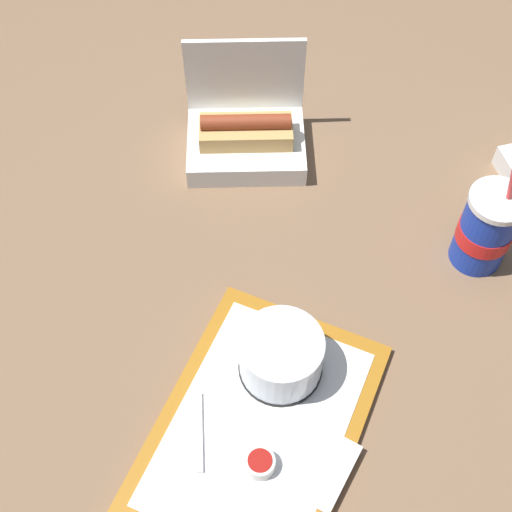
{
  "coord_description": "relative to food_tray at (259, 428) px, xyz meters",
  "views": [
    {
      "loc": [
        -0.54,
        -0.29,
        0.93
      ],
      "look_at": [
        -0.04,
        0.04,
        0.05
      ],
      "focal_mm": 50.0,
      "sensor_mm": 36.0,
      "label": 1
    }
  ],
  "objects": [
    {
      "name": "napkin_stack",
      "position": [
        -0.0,
        -0.08,
        0.01
      ],
      "size": [
        0.11,
        0.11,
        0.0
      ],
      "primitive_type": "cube",
      "rotation": [
        0.0,
        0.0,
        0.06
      ],
      "color": "white",
      "rests_on": "food_tray"
    },
    {
      "name": "food_tray",
      "position": [
        0.0,
        0.0,
        0.0
      ],
      "size": [
        0.41,
        0.32,
        0.01
      ],
      "color": "#A56619",
      "rests_on": "ground_plane"
    },
    {
      "name": "ketchup_cup",
      "position": [
        -0.05,
        -0.03,
        0.02
      ],
      "size": [
        0.04,
        0.04,
        0.02
      ],
      "color": "white",
      "rests_on": "food_tray"
    },
    {
      "name": "cake_container",
      "position": [
        0.09,
        0.02,
        0.04
      ],
      "size": [
        0.12,
        0.12,
        0.08
      ],
      "color": "black",
      "rests_on": "food_tray"
    },
    {
      "name": "plastic_fork",
      "position": [
        -0.05,
        0.06,
        0.01
      ],
      "size": [
        0.1,
        0.07,
        0.0
      ],
      "primitive_type": "cube",
      "rotation": [
        0.0,
        0.0,
        0.64
      ],
      "color": "white",
      "rests_on": "food_tray"
    },
    {
      "name": "soda_cup_right",
      "position": [
        0.43,
        -0.13,
        0.07
      ],
      "size": [
        0.09,
        0.09,
        0.21
      ],
      "color": "#1938B7",
      "rests_on": "ground_plane"
    },
    {
      "name": "ground_plane",
      "position": [
        0.25,
        0.1,
        -0.01
      ],
      "size": [
        3.2,
        3.2,
        0.0
      ],
      "primitive_type": "plane",
      "color": "brown"
    },
    {
      "name": "clamshell_hotdog_left",
      "position": [
        0.42,
        0.3,
        0.04
      ],
      "size": [
        0.24,
        0.25,
        0.19
      ],
      "color": "white",
      "rests_on": "ground_plane"
    }
  ]
}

